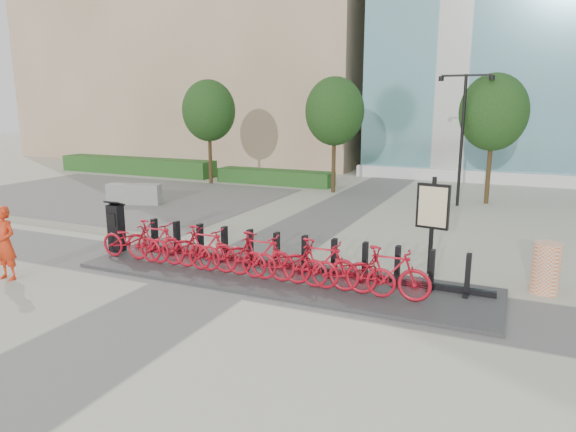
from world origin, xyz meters
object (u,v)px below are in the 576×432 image
at_px(bike_0, 132,241).
at_px(jersey_barrier, 134,194).
at_px(map_sign, 433,211).
at_px(construction_barrel, 546,268).
at_px(worker_red, 5,243).
at_px(kiosk, 116,227).

height_order(bike_0, jersey_barrier, bike_0).
xyz_separation_m(bike_0, map_sign, (6.97, 2.13, 0.96)).
bearing_deg(construction_barrel, worker_red, -159.91).
xyz_separation_m(bike_0, worker_red, (-1.70, -2.18, 0.29)).
bearing_deg(jersey_barrier, kiosk, -71.41).
height_order(kiosk, worker_red, worker_red).
bearing_deg(kiosk, map_sign, 8.44).
bearing_deg(map_sign, worker_red, -144.78).
height_order(bike_0, worker_red, worker_red).
xyz_separation_m(bike_0, construction_barrel, (9.38, 1.87, -0.01)).
relative_size(construction_barrel, map_sign, 0.47).
relative_size(bike_0, kiosk, 1.32).
distance_m(bike_0, map_sign, 7.35).
distance_m(worker_red, construction_barrel, 11.80).
xyz_separation_m(worker_red, construction_barrel, (11.08, 4.05, -0.30)).
height_order(construction_barrel, map_sign, map_sign).
height_order(worker_red, jersey_barrier, worker_red).
relative_size(bike_0, jersey_barrier, 0.86).
height_order(bike_0, construction_barrel, construction_barrel).
bearing_deg(bike_0, worker_red, 142.13).
distance_m(bike_0, jersey_barrier, 7.99).
height_order(construction_barrel, jersey_barrier, construction_barrel).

